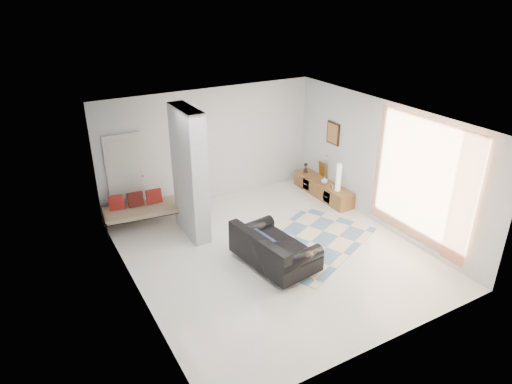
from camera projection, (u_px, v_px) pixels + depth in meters
floor at (274, 253)px, 9.30m from camera, size 6.00×6.00×0.00m
ceiling at (276, 119)px, 8.12m from camera, size 6.00×6.00×0.00m
wall_back at (210, 146)px, 11.07m from camera, size 6.00×0.00×6.00m
wall_front at (388, 269)px, 6.34m from camera, size 6.00×0.00×6.00m
wall_left at (132, 225)px, 7.48m from camera, size 0.00×6.00×6.00m
wall_right at (382, 165)px, 9.93m from camera, size 0.00×6.00×6.00m
partition_column at (190, 174)px, 9.48m from camera, size 0.35×1.20×2.80m
hallway_door at (126, 177)px, 10.26m from camera, size 0.85×0.06×2.04m
curtain at (421, 182)px, 8.97m from camera, size 0.00×2.55×2.55m
wall_art at (333, 133)px, 11.16m from camera, size 0.04×0.45×0.55m
media_console at (323, 189)px, 11.68m from camera, size 0.45×1.98×0.80m
loveseat at (272, 250)px, 8.75m from camera, size 1.23×1.83×0.76m
daybed at (143, 208)px, 10.22m from camera, size 1.87×0.96×0.77m
area_rug at (310, 242)px, 9.68m from camera, size 3.24×2.78×0.01m
cylinder_lamp at (339, 177)px, 10.98m from camera, size 0.12×0.12×0.68m
bronze_figurine at (306, 168)px, 12.09m from camera, size 0.15×0.15×0.27m
vase at (325, 180)px, 11.45m from camera, size 0.19×0.19×0.18m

